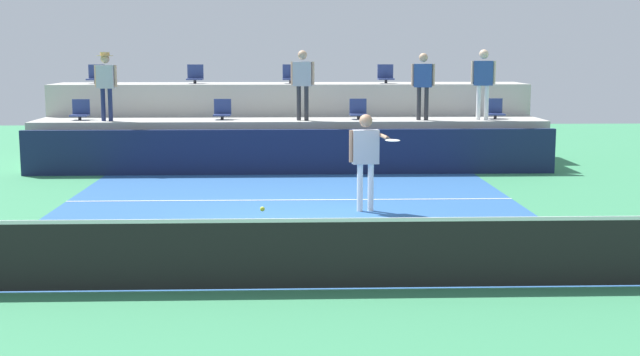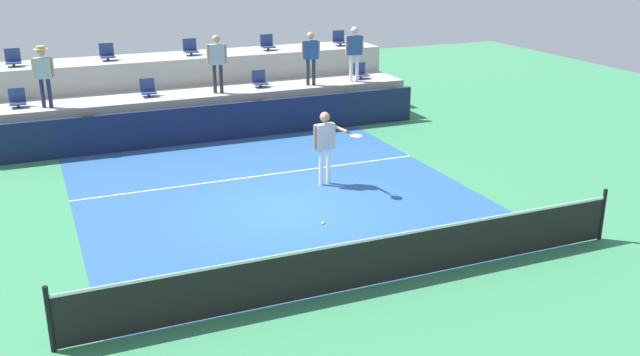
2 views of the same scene
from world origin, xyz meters
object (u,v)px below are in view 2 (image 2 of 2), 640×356
Objects in this scene: stadium_chair_lower_far_right at (360,72)px; spectator_with_hat at (43,70)px; spectator_in_grey at (217,58)px; spectator_in_white at (354,48)px; stadium_chair_lower_far_left at (17,99)px; stadium_chair_upper_right at (267,44)px; stadium_chair_upper_center at (190,48)px; stadium_chair_lower_left at (148,89)px; tennis_ball at (323,223)px; stadium_chair_upper_far_right at (339,39)px; stadium_chair_upper_far_left at (13,59)px; spectator_leaning_on_rail at (311,53)px; stadium_chair_upper_left at (107,53)px; stadium_chair_lower_right at (259,80)px; tennis_player at (326,140)px.

stadium_chair_lower_far_right is 9.92m from spectator_with_hat.
spectator_in_white reaches higher than spectator_in_grey.
spectator_in_white is (10.22, -0.38, 0.87)m from stadium_chair_lower_far_left.
spectator_in_grey is (-2.34, -2.18, 0.00)m from stadium_chair_upper_right.
stadium_chair_upper_center is 2.64m from stadium_chair_upper_right.
tennis_ball is (1.35, -10.13, -0.63)m from stadium_chair_lower_left.
stadium_chair_upper_far_left is at bearing 180.00° from stadium_chair_upper_far_right.
stadium_chair_upper_center is at bearing 155.84° from spectator_in_white.
stadium_chair_upper_right is at bearing 75.69° from tennis_ball.
spectator_leaning_on_rail is at bearing 69.00° from tennis_ball.
stadium_chair_upper_far_left is 2.31m from spectator_with_hat.
stadium_chair_lower_left is 4.82m from stadium_chair_upper_right.
tennis_ball is at bearing -79.43° from stadium_chair_upper_left.
stadium_chair_upper_far_left is 10.66m from stadium_chair_upper_far_right.
stadium_chair_lower_right is 3.54m from stadium_chair_lower_far_right.
stadium_chair_upper_left is (-4.37, 1.80, 0.85)m from stadium_chair_lower_right.
stadium_chair_lower_far_right is 0.28× the size of tennis_player.
stadium_chair_upper_center reaches higher than stadium_chair_lower_far_right.
stadium_chair_upper_center is 2.20m from spectator_in_grey.
stadium_chair_upper_left is 1.00× the size of stadium_chair_upper_right.
stadium_chair_lower_far_left is 1.00× the size of stadium_chair_upper_far_left.
tennis_ball is (4.20, -9.75, -1.47)m from spectator_with_hat.
tennis_player is (3.15, -6.07, -0.33)m from stadium_chair_lower_left.
stadium_chair_lower_right is 1.00× the size of stadium_chair_upper_left.
spectator_with_hat reaches higher than stadium_chair_upper_right.
spectator_in_grey is (5.65, -0.38, 0.85)m from stadium_chair_lower_far_left.
stadium_chair_lower_left is 5.17m from spectator_leaning_on_rail.
tennis_player is 6.77m from spectator_in_white.
stadium_chair_upper_far_right is (10.68, 1.80, 0.85)m from stadium_chair_lower_far_left.
spectator_leaning_on_rail is (3.34, -2.18, -0.05)m from stadium_chair_upper_center.
stadium_chair_lower_far_right is (7.03, 0.00, 0.00)m from stadium_chair_lower_left.
stadium_chair_upper_right is 3.12m from spectator_in_white.
stadium_chair_upper_center is at bearing 180.00° from stadium_chair_upper_right.
stadium_chair_lower_far_left is 0.30× the size of spectator_with_hat.
stadium_chair_upper_far_right is at bearing 88.48° from stadium_chair_lower_far_right.
stadium_chair_upper_right reaches higher than tennis_player.
spectator_in_grey reaches higher than tennis_player.
stadium_chair_upper_right is (0.90, 1.80, 0.85)m from stadium_chair_lower_right.
stadium_chair_lower_left is 2.18m from stadium_chair_upper_left.
spectator_with_hat is at bearing -154.60° from stadium_chair_upper_center.
tennis_player is 6.12m from spectator_leaning_on_rail.
stadium_chair_lower_far_left is 5.73m from spectator_in_grey.
stadium_chair_lower_far_right is (3.54, 0.00, 0.00)m from stadium_chair_lower_right.
stadium_chair_lower_far_left is 11.29m from tennis_ball.
stadium_chair_upper_far_right reaches higher than stadium_chair_lower_left.
spectator_in_grey is (2.93, -2.18, 0.00)m from stadium_chair_upper_left.
spectator_in_grey is 4.57m from spectator_in_white.
stadium_chair_upper_far_left is 1.00× the size of stadium_chair_upper_left.
spectator_in_grey reaches higher than stadium_chair_upper_center.
stadium_chair_upper_center is at bearing 97.79° from spectator_in_grey.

